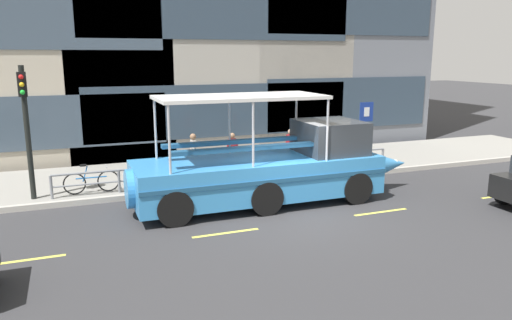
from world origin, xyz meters
name	(u,v)px	position (x,y,z in m)	size (l,w,h in m)	color
ground_plane	(295,213)	(0.00, 0.00, 0.00)	(120.00, 120.00, 0.00)	#333335
sidewalk	(234,169)	(0.00, 5.60, 0.09)	(32.00, 4.80, 0.18)	gray
curb_edge	(256,184)	(0.00, 3.11, 0.09)	(32.00, 0.18, 0.18)	#B2ADA3
lane_centreline	(308,222)	(0.00, -0.87, 0.00)	(25.80, 0.12, 0.01)	#DBD64C
curb_guardrail	(238,166)	(-0.58, 3.45, 0.71)	(12.26, 0.09, 0.77)	gray
traffic_light_pole	(26,120)	(-7.19, 3.63, 2.65)	(0.24, 0.46, 4.08)	black
parking_sign	(366,123)	(4.97, 3.95, 1.92)	(0.60, 0.12, 2.56)	#4C4F54
leaned_bicycle	(92,182)	(-5.47, 3.71, 0.56)	(1.74, 0.46, 0.96)	black
duck_tour_boat	(275,168)	(-0.12, 1.24, 1.08)	(9.50, 2.50, 3.38)	#388CD1
pedestrian_near_bow	(290,144)	(2.17, 4.96, 1.09)	(0.28, 0.38, 1.50)	#47423D
pedestrian_mid_left	(232,148)	(-0.30, 4.85, 1.09)	(0.43, 0.21, 1.50)	black
pedestrian_mid_right	(193,151)	(-1.88, 4.58, 1.15)	(0.22, 0.46, 1.61)	#1E2338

